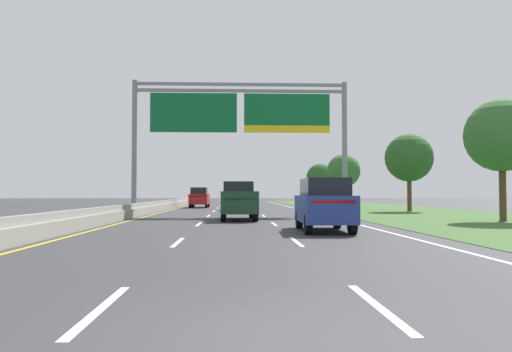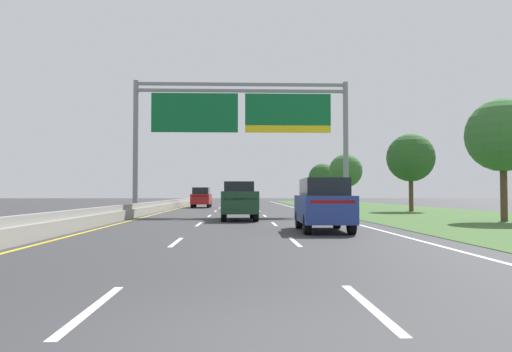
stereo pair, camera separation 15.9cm
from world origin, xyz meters
name	(u,v)px [view 1 (the left image)]	position (x,y,z in m)	size (l,w,h in m)	color
ground_plane	(236,212)	(0.00, 35.00, 0.00)	(220.00, 220.00, 0.00)	#333335
lane_striping	(236,212)	(0.00, 34.54, 0.00)	(11.96, 106.00, 0.01)	white
grass_verge_right	(408,212)	(13.95, 35.00, 0.01)	(14.00, 110.00, 0.02)	#3D602D
median_barrier_concrete	(153,208)	(-6.60, 35.00, 0.35)	(0.60, 110.00, 0.85)	#99968E
overhead_sign_gantry	(240,119)	(0.30, 29.73, 6.69)	(15.06, 0.42, 9.38)	gray
pickup_truck_darkgreen	(239,201)	(0.13, 23.60, 1.07)	(2.10, 5.44, 2.20)	#193D23
car_red_left_lane_suv	(200,197)	(-3.80, 47.89, 1.10)	(1.94, 4.72, 2.11)	maroon
car_white_centre_lane_sedan	(237,201)	(0.11, 38.31, 0.82)	(1.90, 4.43, 1.57)	silver
car_blue_right_lane_suv	(324,204)	(3.48, 14.79, 1.10)	(2.01, 4.74, 2.11)	navy
roadside_tree_near	(502,136)	(14.24, 21.09, 4.62)	(3.91, 3.91, 6.59)	#4C3823
roadside_tree_mid	(409,158)	(14.31, 35.70, 4.43)	(3.94, 3.94, 6.42)	#4C3823
roadside_tree_far	(344,171)	(12.35, 51.79, 4.07)	(3.80, 3.80, 5.98)	#4C3823
roadside_tree_distant	(320,178)	(11.83, 64.36, 3.65)	(3.96, 3.96, 5.64)	#4C3823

